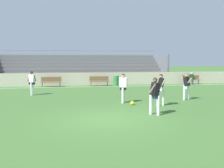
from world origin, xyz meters
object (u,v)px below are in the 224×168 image
at_px(bench_near_wall_gap, 99,80).
at_px(player_dark_trailing_run, 186,84).
at_px(trash_bin, 116,81).
at_px(player_white_overlapping, 32,81).
at_px(soccer_ball, 132,103).
at_px(player_dark_wide_left, 161,87).
at_px(player_dark_challenging, 155,93).
at_px(bench_near_bin, 191,79).
at_px(spectator_seated, 192,77).
at_px(bleacher_stand, 80,68).
at_px(player_white_wide_right, 123,86).
at_px(bench_far_left, 51,81).

height_order(bench_near_wall_gap, player_dark_trailing_run, player_dark_trailing_run).
xyz_separation_m(trash_bin, player_white_overlapping, (-6.86, -4.94, 0.52)).
bearing_deg(soccer_ball, player_dark_trailing_run, 16.96).
bearing_deg(bench_near_wall_gap, player_dark_wide_left, -77.68).
bearing_deg(player_dark_wide_left, soccer_ball, 162.76).
height_order(trash_bin, player_dark_challenging, player_dark_challenging).
height_order(bench_near_bin, spectator_seated, spectator_seated).
distance_m(bench_near_wall_gap, player_white_overlapping, 7.23).
xyz_separation_m(bench_near_bin, player_dark_wide_left, (-7.13, -10.04, 0.47)).
xyz_separation_m(bench_near_wall_gap, soccer_ball, (0.76, -9.60, -0.44)).
relative_size(trash_bin, player_dark_challenging, 0.56).
bearing_deg(spectator_seated, bleacher_stand, 159.75).
bearing_deg(player_dark_challenging, player_dark_wide_left, 61.86).
distance_m(trash_bin, player_dark_wide_left, 10.04).
bearing_deg(player_white_overlapping, spectator_seated, 18.42).
distance_m(trash_bin, soccer_ball, 9.61).
height_order(player_white_wide_right, soccer_ball, player_white_wide_right).
height_order(player_dark_wide_left, soccer_ball, player_dark_wide_left).
bearing_deg(trash_bin, bleacher_stand, 129.45).
bearing_deg(player_dark_wide_left, bench_near_bin, 54.60).
height_order(bench_near_bin, trash_bin, trash_bin).
bearing_deg(bench_far_left, bench_near_wall_gap, 0.00).
distance_m(bench_near_wall_gap, soccer_ball, 9.64).
xyz_separation_m(player_dark_challenging, soccer_ball, (-0.42, 2.34, -0.88)).
bearing_deg(bench_near_wall_gap, bench_far_left, 180.00).
xyz_separation_m(player_white_overlapping, player_dark_challenging, (6.41, -6.97, 0.00)).
distance_m(spectator_seated, player_white_overlapping, 15.35).
distance_m(player_dark_trailing_run, player_dark_challenging, 4.78).
relative_size(bench_near_bin, player_white_overlapping, 1.08).
relative_size(bench_far_left, soccer_ball, 8.18).
xyz_separation_m(bench_near_wall_gap, player_dark_trailing_run, (4.46, -8.47, 0.42)).
distance_m(player_dark_wide_left, player_white_overlapping, 9.00).
distance_m(bleacher_stand, bench_near_wall_gap, 4.38).
bearing_deg(bench_far_left, trash_bin, -0.26).
bearing_deg(player_dark_trailing_run, player_dark_wide_left, -145.29).
height_order(spectator_seated, player_dark_trailing_run, player_dark_trailing_run).
height_order(bench_near_bin, bench_near_wall_gap, same).
bearing_deg(player_white_overlapping, trash_bin, 35.76).
bearing_deg(player_dark_trailing_run, bench_near_bin, 60.12).
relative_size(spectator_seated, player_dark_challenging, 0.72).
bearing_deg(bench_near_wall_gap, player_dark_trailing_run, -62.22).
bearing_deg(bleacher_stand, bench_far_left, -125.20).
bearing_deg(bench_far_left, soccer_ball, -61.71).
relative_size(bench_far_left, player_white_wide_right, 1.08).
bearing_deg(bleacher_stand, player_dark_challenging, -79.95).
bearing_deg(player_white_wide_right, player_dark_wide_left, -33.80).
relative_size(bench_near_wall_gap, player_dark_trailing_run, 1.11).
relative_size(player_white_overlapping, soccer_ball, 7.58).
bearing_deg(player_dark_trailing_run, player_white_overlapping, 160.14).
distance_m(spectator_seated, player_dark_challenging, 14.36).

